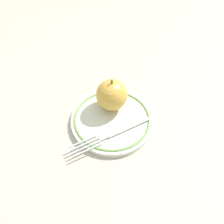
{
  "coord_description": "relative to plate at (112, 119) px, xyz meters",
  "views": [
    {
      "loc": [
        0.33,
        -0.03,
        0.42
      ],
      "look_at": [
        0.01,
        -0.02,
        0.04
      ],
      "focal_mm": 35.0,
      "sensor_mm": 36.0,
      "label": 1
    }
  ],
  "objects": [
    {
      "name": "ground_plane",
      "position": [
        -0.01,
        0.02,
        -0.01
      ],
      "size": [
        2.0,
        2.0,
        0.0
      ],
      "primitive_type": "plane",
      "color": "#B7B199"
    },
    {
      "name": "plate",
      "position": [
        0.0,
        0.0,
        0.0
      ],
      "size": [
        0.19,
        0.19,
        0.02
      ],
      "color": "silver",
      "rests_on": "ground_plane"
    },
    {
      "name": "apple_red_whole",
      "position": [
        -0.04,
        0.0,
        0.04
      ],
      "size": [
        0.07,
        0.07,
        0.08
      ],
      "color": "gold",
      "rests_on": "plate"
    },
    {
      "name": "fork",
      "position": [
        0.05,
        0.0,
        0.01
      ],
      "size": [
        0.1,
        0.18,
        0.0
      ],
      "rotation": [
        0.0,
        0.0,
        5.14
      ],
      "color": "silver",
      "rests_on": "plate"
    }
  ]
}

